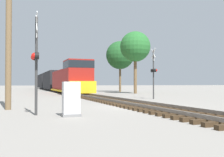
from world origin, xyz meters
TOP-DOWN VIEW (x-y plane):
  - ground_plane at (0.00, 0.00)m, footprint 400.00×400.00m
  - rail_track_bed at (0.00, -0.00)m, footprint 2.60×160.00m
  - freight_train at (0.00, 40.38)m, footprint 3.09×52.73m
  - crossing_signal_near at (-6.14, -2.36)m, footprint 0.33×1.00m
  - crossing_signal_far at (4.78, 6.73)m, footprint 0.43×1.01m
  - relay_cabinet at (-4.74, -3.31)m, footprint 0.78×0.54m
  - utility_pole at (-7.37, 0.72)m, footprint 1.80×0.32m
  - tree_far_right at (8.91, 19.63)m, footprint 4.34×4.34m
  - tree_mid_background at (9.69, 27.54)m, footprint 4.85×4.85m

SIDE VIEW (x-z plane):
  - ground_plane at x=0.00m, z-range 0.00..0.00m
  - rail_track_bed at x=0.00m, z-range -0.02..0.29m
  - relay_cabinet at x=-4.74m, z-range -0.01..1.47m
  - freight_train at x=0.00m, z-range -0.15..4.11m
  - crossing_signal_near at x=-6.14m, z-range 0.24..4.79m
  - crossing_signal_far at x=4.78m, z-range 0.24..4.85m
  - utility_pole at x=-7.37m, z-range 0.11..9.48m
  - tree_mid_background at x=9.69m, z-range 1.93..10.69m
  - tree_far_right at x=8.91m, z-range 2.22..11.11m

